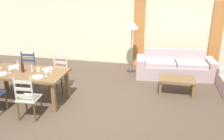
{
  "coord_description": "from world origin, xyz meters",
  "views": [
    {
      "loc": [
        1.55,
        -4.88,
        2.79
      ],
      "look_at": [
        0.4,
        0.49,
        0.75
      ],
      "focal_mm": 39.45,
      "sensor_mm": 36.0,
      "label": 1
    }
  ],
  "objects_px": {
    "dining_table": "(26,75)",
    "dining_chair_far_left": "(27,71)",
    "coffee_cup_primary": "(38,70)",
    "wine_bottle": "(22,67)",
    "wine_glass_near_right": "(46,72)",
    "couch": "(174,67)",
    "standing_lamp": "(132,27)",
    "wine_glass_far_left": "(17,64)",
    "wine_glass_far_right": "(50,67)",
    "dining_chair_near_right": "(28,98)",
    "dining_chair_far_right": "(59,73)",
    "wine_glass_near_left": "(10,68)",
    "coffee_table": "(177,81)"
  },
  "relations": [
    {
      "from": "dining_table",
      "to": "dining_chair_far_right",
      "type": "bearing_deg",
      "value": 57.11
    },
    {
      "from": "dining_chair_far_right",
      "to": "wine_glass_far_right",
      "type": "bearing_deg",
      "value": -82.07
    },
    {
      "from": "wine_glass_far_left",
      "to": "coffee_cup_primary",
      "type": "height_order",
      "value": "wine_glass_far_left"
    },
    {
      "from": "dining_table",
      "to": "couch",
      "type": "xyz_separation_m",
      "value": [
        3.48,
        2.39,
        -0.37
      ]
    },
    {
      "from": "standing_lamp",
      "to": "coffee_table",
      "type": "bearing_deg",
      "value": -45.63
    },
    {
      "from": "dining_table",
      "to": "coffee_table",
      "type": "bearing_deg",
      "value": 18.46
    },
    {
      "from": "wine_glass_far_left",
      "to": "coffee_cup_primary",
      "type": "relative_size",
      "value": 1.79
    },
    {
      "from": "wine_glass_near_right",
      "to": "coffee_table",
      "type": "height_order",
      "value": "wine_glass_near_right"
    },
    {
      "from": "dining_chair_far_right",
      "to": "coffee_table",
      "type": "distance_m",
      "value": 3.05
    },
    {
      "from": "dining_chair_far_right",
      "to": "wine_glass_far_right",
      "type": "relative_size",
      "value": 5.96
    },
    {
      "from": "wine_bottle",
      "to": "couch",
      "type": "distance_m",
      "value": 4.31
    },
    {
      "from": "couch",
      "to": "standing_lamp",
      "type": "relative_size",
      "value": 1.43
    },
    {
      "from": "coffee_table",
      "to": "wine_glass_far_left",
      "type": "bearing_deg",
      "value": -165.05
    },
    {
      "from": "couch",
      "to": "wine_glass_far_left",
      "type": "bearing_deg",
      "value": -149.44
    },
    {
      "from": "dining_chair_far_left",
      "to": "wine_glass_far_right",
      "type": "bearing_deg",
      "value": -31.7
    },
    {
      "from": "dining_chair_near_right",
      "to": "wine_glass_near_left",
      "type": "relative_size",
      "value": 5.96
    },
    {
      "from": "wine_bottle",
      "to": "wine_glass_near_right",
      "type": "relative_size",
      "value": 1.96
    },
    {
      "from": "dining_chair_far_right",
      "to": "wine_bottle",
      "type": "height_order",
      "value": "wine_bottle"
    },
    {
      "from": "wine_glass_far_right",
      "to": "coffee_table",
      "type": "xyz_separation_m",
      "value": [
        2.93,
        1.05,
        -0.51
      ]
    },
    {
      "from": "couch",
      "to": "coffee_table",
      "type": "distance_m",
      "value": 1.22
    },
    {
      "from": "dining_table",
      "to": "dining_chair_far_left",
      "type": "height_order",
      "value": "dining_chair_far_left"
    },
    {
      "from": "couch",
      "to": "standing_lamp",
      "type": "distance_m",
      "value": 1.76
    },
    {
      "from": "wine_glass_far_left",
      "to": "couch",
      "type": "bearing_deg",
      "value": 30.56
    },
    {
      "from": "wine_glass_far_left",
      "to": "coffee_table",
      "type": "xyz_separation_m",
      "value": [
        3.81,
        1.02,
        -0.51
      ]
    },
    {
      "from": "dining_chair_far_right",
      "to": "wine_glass_near_left",
      "type": "distance_m",
      "value": 1.25
    },
    {
      "from": "coffee_cup_primary",
      "to": "wine_glass_near_left",
      "type": "bearing_deg",
      "value": -160.46
    },
    {
      "from": "wine_glass_near_right",
      "to": "dining_chair_far_right",
      "type": "bearing_deg",
      "value": 97.4
    },
    {
      "from": "wine_glass_near_left",
      "to": "coffee_cup_primary",
      "type": "height_order",
      "value": "wine_glass_near_left"
    },
    {
      "from": "dining_chair_far_left",
      "to": "standing_lamp",
      "type": "xyz_separation_m",
      "value": [
        2.56,
        1.83,
        0.93
      ]
    },
    {
      "from": "dining_chair_far_left",
      "to": "coffee_table",
      "type": "relative_size",
      "value": 1.07
    },
    {
      "from": "couch",
      "to": "standing_lamp",
      "type": "bearing_deg",
      "value": 172.16
    },
    {
      "from": "dining_chair_far_left",
      "to": "couch",
      "type": "height_order",
      "value": "dining_chair_far_left"
    },
    {
      "from": "coffee_cup_primary",
      "to": "standing_lamp",
      "type": "bearing_deg",
      "value": 53.33
    },
    {
      "from": "wine_glass_far_left",
      "to": "dining_chair_near_right",
      "type": "bearing_deg",
      "value": -50.35
    },
    {
      "from": "wine_bottle",
      "to": "coffee_cup_primary",
      "type": "relative_size",
      "value": 3.51
    },
    {
      "from": "dining_chair_far_left",
      "to": "wine_glass_far_right",
      "type": "relative_size",
      "value": 5.96
    },
    {
      "from": "wine_bottle",
      "to": "dining_chair_far_left",
      "type": "bearing_deg",
      "value": 116.05
    },
    {
      "from": "dining_chair_far_right",
      "to": "standing_lamp",
      "type": "distance_m",
      "value": 2.63
    },
    {
      "from": "couch",
      "to": "standing_lamp",
      "type": "height_order",
      "value": "standing_lamp"
    },
    {
      "from": "dining_chair_near_right",
      "to": "wine_bottle",
      "type": "relative_size",
      "value": 3.04
    },
    {
      "from": "couch",
      "to": "dining_chair_near_right",
      "type": "bearing_deg",
      "value": -134.32
    },
    {
      "from": "dining_chair_near_right",
      "to": "dining_chair_far_right",
      "type": "bearing_deg",
      "value": 88.12
    },
    {
      "from": "wine_glass_far_right",
      "to": "coffee_table",
      "type": "distance_m",
      "value": 3.16
    },
    {
      "from": "standing_lamp",
      "to": "wine_glass_near_left",
      "type": "bearing_deg",
      "value": -132.24
    },
    {
      "from": "dining_table",
      "to": "dining_chair_far_right",
      "type": "relative_size",
      "value": 1.98
    },
    {
      "from": "dining_chair_far_left",
      "to": "wine_glass_far_left",
      "type": "bearing_deg",
      "value": -77.83
    },
    {
      "from": "dining_chair_far_left",
      "to": "coffee_cup_primary",
      "type": "bearing_deg",
      "value": -42.88
    },
    {
      "from": "dining_chair_far_left",
      "to": "wine_glass_far_right",
      "type": "xyz_separation_m",
      "value": [
        1.0,
        -0.62,
        0.38
      ]
    },
    {
      "from": "wine_bottle",
      "to": "coffee_table",
      "type": "height_order",
      "value": "wine_bottle"
    },
    {
      "from": "wine_glass_far_left",
      "to": "wine_glass_far_right",
      "type": "xyz_separation_m",
      "value": [
        0.87,
        -0.03,
        0.0
      ]
    }
  ]
}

